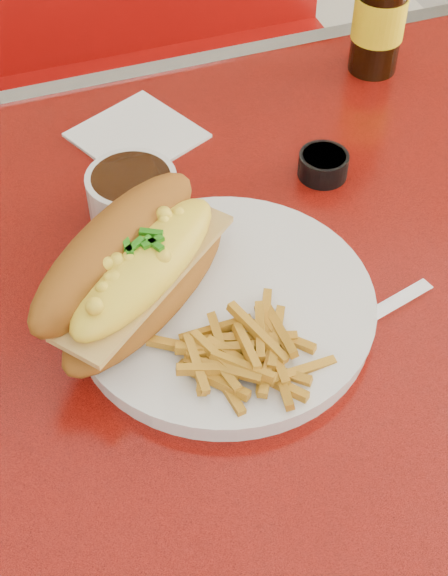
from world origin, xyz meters
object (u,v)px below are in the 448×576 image
object	(u,v)px
diner_table	(199,368)
fork	(140,284)
mac_hoagie	(135,268)
dinner_plate	(224,306)
sauce_cup_right	(323,164)
booth_bench_far	(83,169)
knife	(360,325)
gravy_ramekin	(133,194)

from	to	relation	value
diner_table	fork	world-z (taller)	fork
mac_hoagie	fork	xyz separation A→B (m)	(0.01, 0.02, -0.05)
dinner_plate	fork	bearing A→B (deg)	146.20
diner_table	sauce_cup_right	bearing A→B (deg)	29.21
dinner_plate	fork	world-z (taller)	same
booth_bench_far	knife	size ratio (longest dim) A/B	5.32
booth_bench_far	dinner_plate	bearing A→B (deg)	-89.15
dinner_plate	gravy_ramekin	size ratio (longest dim) A/B	2.60
diner_table	sauce_cup_right	distance (m)	0.29
dinner_plate	knife	xyz separation A→B (m)	(0.12, -0.06, -0.01)
booth_bench_far	dinner_plate	distance (m)	1.00
diner_table	booth_bench_far	size ratio (longest dim) A/B	1.03
diner_table	dinner_plate	distance (m)	0.18
mac_hoagie	knife	world-z (taller)	mac_hoagie
booth_bench_far	mac_hoagie	xyz separation A→B (m)	(-0.07, -0.84, 0.55)
gravy_ramekin	knife	size ratio (longest dim) A/B	0.59
gravy_ramekin	knife	bearing A→B (deg)	-54.47
diner_table	knife	bearing A→B (deg)	-40.84
mac_hoagie	dinner_plate	bearing A→B (deg)	-58.85
booth_bench_far	sauce_cup_right	distance (m)	0.88
booth_bench_far	sauce_cup_right	size ratio (longest dim) A/B	17.14
booth_bench_far	dinner_plate	world-z (taller)	booth_bench_far
diner_table	booth_bench_far	world-z (taller)	booth_bench_far
diner_table	booth_bench_far	bearing A→B (deg)	90.00
dinner_plate	mac_hoagie	size ratio (longest dim) A/B	1.30
diner_table	gravy_ramekin	size ratio (longest dim) A/B	9.25
fork	sauce_cup_right	distance (m)	0.29
booth_bench_far	fork	world-z (taller)	booth_bench_far
gravy_ramekin	sauce_cup_right	size ratio (longest dim) A/B	1.90
mac_hoagie	sauce_cup_right	size ratio (longest dim) A/B	3.81
dinner_plate	mac_hoagie	world-z (taller)	mac_hoagie
diner_table	dinner_plate	world-z (taller)	dinner_plate
sauce_cup_right	knife	bearing A→B (deg)	-105.22
diner_table	fork	size ratio (longest dim) A/B	8.24
mac_hoagie	fork	distance (m)	0.05
sauce_cup_right	booth_bench_far	bearing A→B (deg)	105.94
dinner_plate	fork	xyz separation A→B (m)	(-0.07, 0.05, 0.01)
diner_table	knife	size ratio (longest dim) A/B	5.46
dinner_plate	knife	size ratio (longest dim) A/B	1.54
fork	knife	world-z (taller)	fork
booth_bench_far	gravy_ramekin	distance (m)	0.86
dinner_plate	mac_hoagie	distance (m)	0.10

